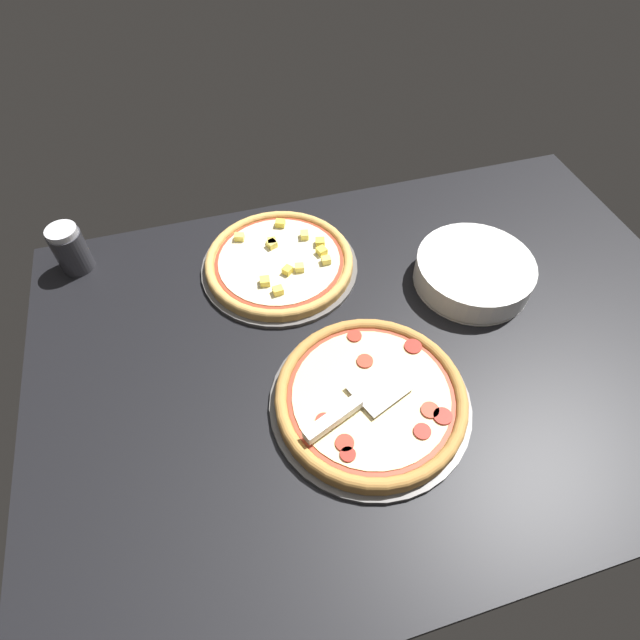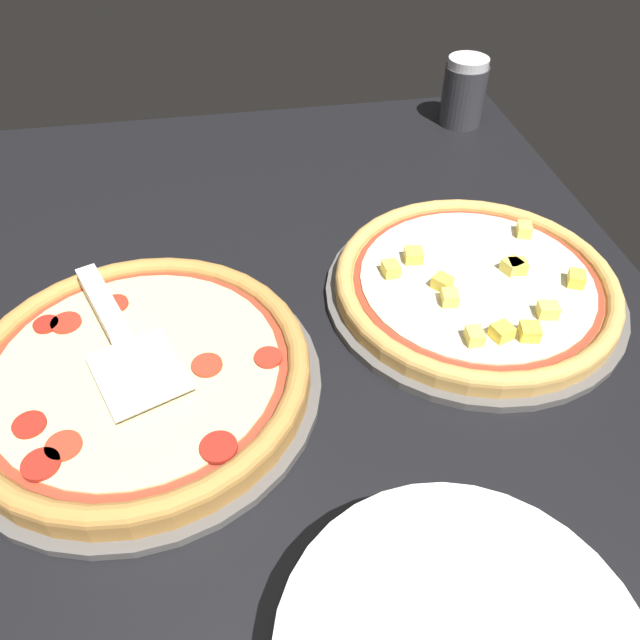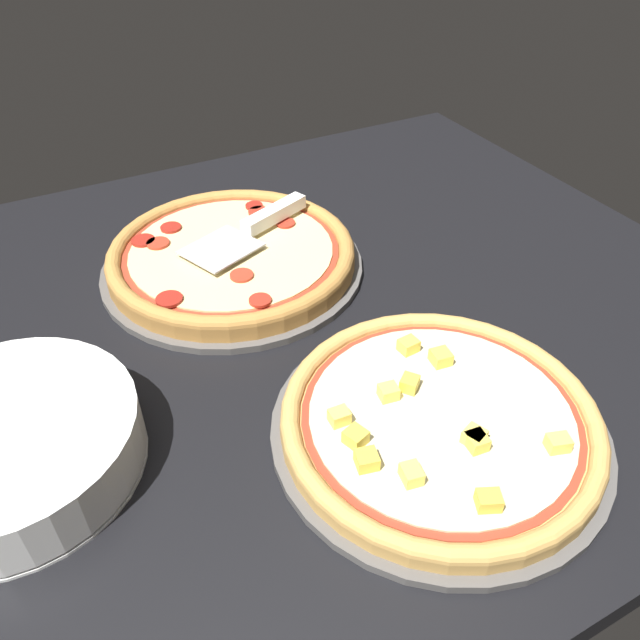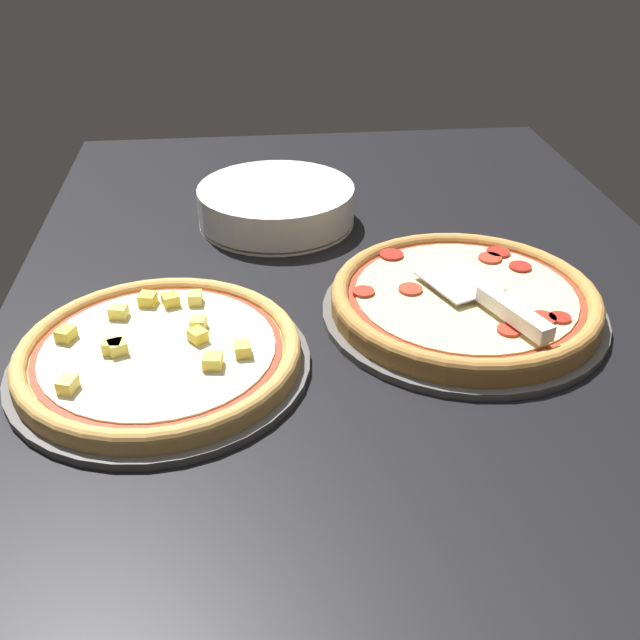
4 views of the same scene
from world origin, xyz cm
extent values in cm
cube|color=black|center=(0.00, 0.00, -1.80)|extent=(142.65, 99.17, 3.60)
cylinder|color=#565451|center=(-7.81, -12.63, 0.50)|extent=(37.78, 37.78, 1.00)
cylinder|color=#B77F3D|center=(-7.81, -12.63, 2.05)|extent=(35.51, 35.51, 2.10)
torus|color=#B77F3D|center=(-7.81, -12.63, 3.10)|extent=(35.51, 35.51, 2.28)
cylinder|color=#A33823|center=(-7.81, -12.63, 3.17)|extent=(30.87, 30.87, 0.15)
cylinder|color=beige|center=(-7.81, -12.63, 3.30)|extent=(29.12, 29.12, 0.40)
cylinder|color=#AD2D1E|center=(-15.42, -20.39, 3.70)|extent=(3.27, 3.27, 0.40)
cylinder|color=maroon|center=(-15.54, -22.51, 3.70)|extent=(2.73, 2.73, 0.40)
cylinder|color=#B73823|center=(-6.52, -5.52, 3.70)|extent=(3.17, 3.17, 0.40)
cylinder|color=#AD2D1E|center=(-17.65, -15.31, 3.70)|extent=(2.92, 2.92, 0.40)
cylinder|color=#B73823|center=(1.16, -18.68, 3.70)|extent=(3.30, 3.30, 0.40)
cylinder|color=maroon|center=(-1.83, -22.11, 3.70)|extent=(3.10, 3.10, 0.40)
cylinder|color=maroon|center=(2.84, -20.41, 3.70)|extent=(3.41, 3.41, 0.40)
cylinder|color=#AD2D1E|center=(-6.52, 0.75, 3.70)|extent=(2.91, 2.91, 0.40)
cylinder|color=maroon|center=(3.69, -4.89, 3.70)|extent=(3.46, 3.46, 0.40)
cylinder|color=#565451|center=(-15.86, 26.79, 0.50)|extent=(36.09, 36.09, 1.00)
cylinder|color=tan|center=(-15.86, 26.79, 1.76)|extent=(33.92, 33.92, 1.53)
torus|color=tan|center=(-15.86, 26.79, 2.53)|extent=(33.92, 33.92, 2.06)
cylinder|color=#A33823|center=(-15.86, 26.79, 2.60)|extent=(29.49, 29.49, 0.15)
cylinder|color=beige|center=(-15.86, 26.79, 2.73)|extent=(27.82, 27.82, 0.40)
cube|color=#F9E05B|center=(-8.35, 32.23, 3.70)|extent=(2.17, 2.47, 1.54)
cube|color=#F4D64C|center=(-18.39, 16.83, 3.70)|extent=(2.30, 2.04, 1.54)
cube|color=yellow|center=(-14.97, 22.11, 3.70)|extent=(2.70, 2.67, 1.54)
cube|color=yellow|center=(-5.98, 25.89, 3.70)|extent=(2.57, 2.60, 1.54)
cube|color=#F4D64C|center=(-16.29, 31.94, 3.70)|extent=(2.11, 2.30, 1.54)
cube|color=#F9E05B|center=(-5.85, 22.76, 3.70)|extent=(2.13, 1.82, 1.54)
cube|color=#F9E05B|center=(-16.48, 31.33, 3.70)|extent=(2.60, 2.61, 1.54)
cube|color=#F9E05B|center=(-12.23, 22.15, 3.70)|extent=(2.24, 2.11, 1.54)
cube|color=yellow|center=(-5.49, 28.84, 3.70)|extent=(2.54, 2.50, 1.54)
cube|color=#F9E05B|center=(-23.29, 35.84, 3.70)|extent=(2.64, 2.32, 1.54)
cube|color=yellow|center=(-12.90, 37.89, 3.70)|extent=(2.77, 2.59, 1.54)
cube|color=#F4D64C|center=(-20.51, 20.25, 3.70)|extent=(2.38, 2.40, 1.54)
cube|color=#B7B7BC|center=(-6.16, -12.14, 4.36)|extent=(12.08, 11.15, 0.24)
cube|color=white|center=(-16.24, -16.19, 5.24)|extent=(11.91, 6.50, 2.00)
cylinder|color=white|center=(24.77, 10.53, 0.35)|extent=(25.90, 25.90, 0.70)
cylinder|color=white|center=(24.77, 10.53, 1.05)|extent=(25.90, 25.90, 0.70)
cylinder|color=white|center=(24.77, 10.53, 1.75)|extent=(25.90, 25.90, 0.70)
cylinder|color=white|center=(24.77, 10.53, 2.45)|extent=(25.90, 25.90, 0.70)
cylinder|color=white|center=(24.77, 10.53, 3.15)|extent=(25.90, 25.90, 0.70)
cylinder|color=white|center=(24.77, 10.53, 3.85)|extent=(25.90, 25.90, 0.70)
cylinder|color=white|center=(24.77, 10.53, 4.55)|extent=(25.90, 25.90, 0.70)
cylinder|color=white|center=(24.77, 10.53, 5.25)|extent=(25.90, 25.90, 0.70)
cylinder|color=white|center=(24.77, 10.53, 5.95)|extent=(25.90, 25.90, 0.70)
camera|label=1|loc=(-29.65, -54.23, 83.44)|focal=28.00mm
camera|label=2|loc=(37.48, -1.46, 50.70)|focal=35.00mm
camera|label=3|loc=(16.13, 60.41, 51.79)|focal=35.00mm
camera|label=4|loc=(-90.99, 15.44, 52.38)|focal=42.00mm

